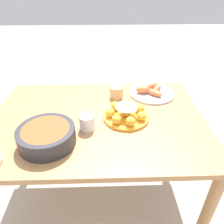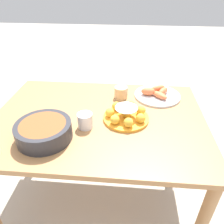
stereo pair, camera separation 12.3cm
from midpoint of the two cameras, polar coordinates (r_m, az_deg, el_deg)
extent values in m
plane|color=#B2A899|center=(1.76, -0.62, -20.62)|extent=(12.00, 12.00, 0.00)
cylinder|color=#A87547|center=(1.84, 18.29, -4.69)|extent=(0.06, 0.06, 0.67)
cylinder|color=#A87547|center=(1.91, -16.58, -2.91)|extent=(0.06, 0.06, 0.67)
cube|color=#A87547|center=(1.27, -0.80, -1.85)|extent=(1.22, 0.87, 0.03)
cylinder|color=gold|center=(1.24, 6.49, -1.67)|extent=(0.26, 0.26, 0.02)
sphere|color=yellow|center=(1.22, 2.33, -0.25)|extent=(0.05, 0.05, 0.05)
sphere|color=yellow|center=(1.16, 3.75, -2.11)|extent=(0.05, 0.05, 0.05)
sphere|color=yellow|center=(1.15, 7.39, -2.85)|extent=(0.05, 0.05, 0.05)
sphere|color=yellow|center=(1.19, 10.45, -1.67)|extent=(0.05, 0.05, 0.05)
sphere|color=yellow|center=(1.26, 10.36, 0.38)|extent=(0.05, 0.05, 0.05)
sphere|color=yellow|center=(1.30, 7.65, 1.71)|extent=(0.05, 0.05, 0.05)
sphere|color=yellow|center=(1.28, 3.93, 1.47)|extent=(0.05, 0.05, 0.05)
ellipsoid|color=white|center=(1.20, 6.70, 1.03)|extent=(0.13, 0.13, 0.02)
sphere|color=yellow|center=(1.22, 6.59, -0.36)|extent=(0.05, 0.05, 0.05)
cylinder|color=#2D2D33|center=(1.11, -14.38, -4.99)|extent=(0.28, 0.28, 0.09)
cylinder|color=brown|center=(1.09, -14.65, -3.43)|extent=(0.23, 0.23, 0.01)
cylinder|color=silver|center=(1.50, 14.05, 4.13)|extent=(0.30, 0.30, 0.01)
ellipsoid|color=#E57042|center=(1.47, 11.79, 5.22)|extent=(0.10, 0.06, 0.05)
ellipsoid|color=#E57042|center=(1.46, 14.77, 4.20)|extent=(0.11, 0.12, 0.04)
ellipsoid|color=#E57042|center=(1.50, 15.54, 5.19)|extent=(0.09, 0.11, 0.04)
ellipsoid|color=#E57042|center=(1.53, 14.11, 5.94)|extent=(0.12, 0.09, 0.04)
cylinder|color=#DBB27F|center=(1.44, 4.81, 5.06)|extent=(0.09, 0.09, 0.08)
cylinder|color=white|center=(1.16, -4.02, -2.37)|extent=(0.08, 0.08, 0.08)
camera|label=1|loc=(0.06, -87.14, 1.87)|focal=35.00mm
camera|label=2|loc=(0.06, 92.86, -1.87)|focal=35.00mm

